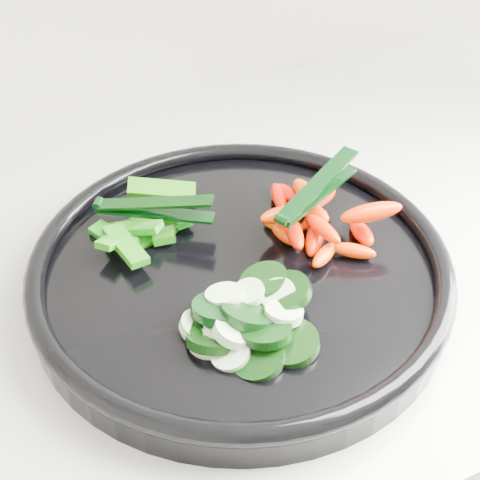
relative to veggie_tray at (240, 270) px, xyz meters
name	(u,v)px	position (x,y,z in m)	size (l,w,h in m)	color
veggie_tray	(240,270)	(0.00, 0.00, 0.00)	(0.41, 0.41, 0.04)	black
cucumber_pile	(239,321)	(-0.03, -0.07, 0.01)	(0.13, 0.12, 0.04)	black
carrot_pile	(316,217)	(0.08, 0.01, 0.02)	(0.12, 0.14, 0.05)	#F93A00
pepper_pile	(142,226)	(-0.06, 0.08, 0.01)	(0.12, 0.12, 0.04)	#1D6409
tong_carrot	(316,191)	(0.08, 0.01, 0.05)	(0.11, 0.06, 0.02)	black
tong_pepper	(151,208)	(-0.05, 0.08, 0.03)	(0.10, 0.07, 0.02)	black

